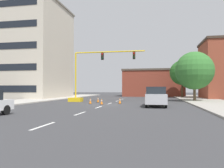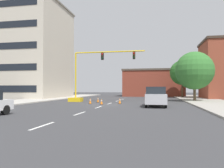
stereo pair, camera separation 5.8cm
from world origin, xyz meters
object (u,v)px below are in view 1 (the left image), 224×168
object	(u,v)px
traffic_cone_roadside_c	(120,101)
traffic_signal_gantry	(85,85)
tree_right_far	(182,73)
traffic_cone_roadside_a	(102,102)
pickup_truck_silver	(156,97)
traffic_cone_roadside_b	(90,101)
tree_right_mid	(194,71)
traffic_cone_roadside_d	(98,100)

from	to	relation	value
traffic_cone_roadside_c	traffic_signal_gantry	bearing A→B (deg)	148.70
tree_right_far	traffic_cone_roadside_a	size ratio (longest dim) A/B	11.08
pickup_truck_silver	traffic_cone_roadside_b	distance (m)	7.92
tree_right_far	traffic_signal_gantry	bearing A→B (deg)	-132.76
tree_right_mid	traffic_cone_roadside_d	world-z (taller)	tree_right_mid
traffic_signal_gantry	tree_right_mid	bearing A→B (deg)	13.28
traffic_cone_roadside_d	traffic_cone_roadside_b	bearing A→B (deg)	-94.02
traffic_cone_roadside_b	traffic_cone_roadside_d	xyz separation A→B (m)	(0.20, 2.87, 0.01)
tree_right_mid	traffic_cone_roadside_c	bearing A→B (deg)	-144.91
traffic_signal_gantry	traffic_cone_roadside_b	xyz separation A→B (m)	(1.86, -3.97, -1.98)
pickup_truck_silver	traffic_cone_roadside_c	size ratio (longest dim) A/B	7.47
tree_right_far	traffic_cone_roadside_c	world-z (taller)	tree_right_far
traffic_signal_gantry	traffic_cone_roadside_d	size ratio (longest dim) A/B	14.55
pickup_truck_silver	traffic_cone_roadside_a	distance (m)	6.23
traffic_cone_roadside_a	traffic_cone_roadside_c	xyz separation A→B (m)	(1.86, 1.52, 0.03)
pickup_truck_silver	traffic_cone_roadside_c	xyz separation A→B (m)	(-4.16, 3.00, -0.62)
pickup_truck_silver	traffic_cone_roadside_d	size ratio (longest dim) A/B	7.58
tree_right_far	pickup_truck_silver	size ratio (longest dim) A/B	1.34
pickup_truck_silver	traffic_cone_roadside_b	size ratio (longest dim) A/B	7.69
traffic_cone_roadside_d	traffic_cone_roadside_c	bearing A→B (deg)	-33.22
tree_right_far	pickup_truck_silver	xyz separation A→B (m)	(-5.19, -22.02, -3.90)
traffic_cone_roadside_c	tree_right_mid	bearing A→B (deg)	35.09
traffic_cone_roadside_a	traffic_cone_roadside_d	xyz separation A→B (m)	(-1.35, 3.62, 0.03)
tree_right_far	traffic_cone_roadside_c	size ratio (longest dim) A/B	10.04
tree_right_far	traffic_cone_roadside_c	distance (m)	21.67
tree_right_mid	traffic_cone_roadside_b	distance (m)	15.47
pickup_truck_silver	traffic_cone_roadside_d	world-z (taller)	pickup_truck_silver
traffic_cone_roadside_c	traffic_cone_roadside_d	xyz separation A→B (m)	(-3.21, 2.10, -0.01)
tree_right_mid	traffic_cone_roadside_b	size ratio (longest dim) A/B	9.92
traffic_signal_gantry	tree_right_far	xyz separation A→B (m)	(14.62, 15.81, 2.55)
traffic_signal_gantry	traffic_cone_roadside_d	bearing A→B (deg)	-28.16
tree_right_mid	pickup_truck_silver	distance (m)	11.59
traffic_signal_gantry	pickup_truck_silver	distance (m)	11.37
traffic_cone_roadside_b	traffic_cone_roadside_d	world-z (taller)	traffic_cone_roadside_d
tree_right_mid	traffic_cone_roadside_c	world-z (taller)	tree_right_mid
tree_right_mid	traffic_cone_roadside_a	size ratio (longest dim) A/B	10.63
tree_right_mid	traffic_cone_roadside_b	bearing A→B (deg)	-150.03
traffic_cone_roadside_c	tree_right_far	bearing A→B (deg)	63.83
traffic_cone_roadside_d	traffic_cone_roadside_a	bearing A→B (deg)	-69.58
pickup_truck_silver	traffic_cone_roadside_a	xyz separation A→B (m)	(-6.02, 1.48, -0.65)
tree_right_mid	tree_right_far	distance (m)	12.33
tree_right_far	traffic_cone_roadside_a	world-z (taller)	tree_right_far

